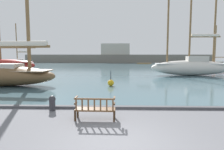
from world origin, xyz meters
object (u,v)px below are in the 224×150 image
Objects in this scene: park_bench at (95,108)px; channel_buoy at (111,83)px; sailboat_outer_port at (18,63)px; sailboat_mid_starboard at (2,64)px; sailboat_centre_channel at (1,73)px; mooring_bollard at (52,102)px; sailboat_mid_port at (215,66)px; sailboat_far_port at (191,65)px.

channel_buoy is (0.35, 8.15, -0.13)m from park_bench.
park_bench is 39.89m from sailboat_outer_port.
sailboat_outer_port is (-4.10, 12.94, -0.30)m from sailboat_mid_starboard.
sailboat_centre_channel is 1.14× the size of sailboat_outer_port.
mooring_bollard is at bearing -109.92° from channel_buoy.
sailboat_mid_port reaches higher than mooring_bollard.
park_bench is 8.15m from channel_buoy.
sailboat_centre_channel reaches higher than park_bench.
sailboat_centre_channel is 9.49m from mooring_bollard.
channel_buoy is at bearing -138.00° from sailboat_far_port.
sailboat_mid_starboard reaches higher than mooring_bollard.
park_bench is at bearing -92.44° from channel_buoy.
sailboat_mid_starboard is at bearing 127.19° from park_bench.
sailboat_far_port reaches higher than sailboat_centre_channel.
park_bench is 0.13× the size of sailboat_mid_starboard.
mooring_bollard is at bearing 149.49° from park_bench.
sailboat_mid_port reaches higher than park_bench.
sailboat_mid_port is 0.89× the size of sailboat_outer_port.
sailboat_far_port reaches higher than park_bench.
sailboat_far_port is at bearing 59.52° from park_bench.
park_bench reaches higher than mooring_bollard.
sailboat_centre_channel is 14.49× the size of mooring_bollard.
sailboat_mid_starboard reaches higher than sailboat_mid_port.
sailboat_outer_port is (-30.13, 17.66, -0.45)m from sailboat_far_port.
sailboat_centre_channel is 28.65m from sailboat_outer_port.
sailboat_far_port reaches higher than sailboat_mid_starboard.
park_bench is at bearing -120.48° from sailboat_far_port.
sailboat_mid_port reaches higher than channel_buoy.
park_bench is at bearing -59.37° from sailboat_outer_port.
sailboat_outer_port reaches higher than mooring_bollard.
sailboat_far_port is (26.03, -4.71, 0.15)m from sailboat_mid_starboard.
mooring_bollard is at bearing -55.02° from sailboat_mid_starboard.
mooring_bollard is at bearing -46.82° from sailboat_centre_channel.
sailboat_far_port reaches higher than mooring_bollard.
sailboat_mid_port is (34.40, 6.54, -0.49)m from sailboat_mid_starboard.
sailboat_mid_starboard is 24.56m from mooring_bollard.
mooring_bollard is at bearing -127.32° from sailboat_mid_port.
mooring_bollard is (-20.32, -26.66, -0.28)m from sailboat_mid_port.
sailboat_centre_channel is 8.49× the size of channel_buoy.
sailboat_far_port is 34.92m from sailboat_outer_port.
sailboat_outer_port is at bearing 128.29° from channel_buoy.
channel_buoy is at bearing 70.08° from mooring_bollard.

